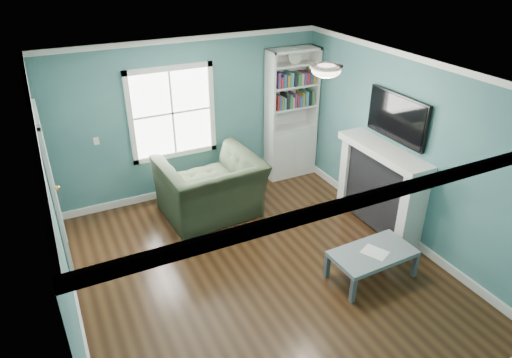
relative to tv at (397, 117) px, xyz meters
name	(u,v)px	position (x,y,z in m)	size (l,w,h in m)	color
floor	(260,271)	(-2.20, -0.20, -1.72)	(5.00, 5.00, 0.00)	black
room_walls	(260,164)	(-2.20, -0.20, -0.14)	(5.00, 5.00, 5.00)	#376469
trim	(260,190)	(-2.20, -0.20, -0.49)	(4.50, 5.00, 2.60)	white
window	(172,113)	(-2.50, 2.29, -0.27)	(1.40, 0.06, 1.50)	white
bookshelf	(291,127)	(-0.43, 2.10, -0.80)	(0.90, 0.35, 2.31)	silver
fireplace	(380,189)	(-0.12, 0.00, -1.09)	(0.44, 1.58, 1.30)	black
tv	(397,117)	(0.00, 0.00, 0.00)	(0.06, 1.10, 0.65)	black
door	(53,190)	(-4.42, 1.20, -0.65)	(0.12, 0.98, 2.17)	silver
ceiling_fixture	(326,70)	(-1.30, -0.10, 0.82)	(0.38, 0.38, 0.15)	white
light_switch	(96,141)	(-3.70, 2.28, -0.52)	(0.08, 0.01, 0.12)	white
recliner	(210,179)	(-2.25, 1.40, -1.09)	(1.46, 0.95, 1.27)	black
coffee_table	(373,255)	(-0.95, -0.91, -1.39)	(1.08, 0.61, 0.39)	#464E54
paper_sheet	(375,252)	(-0.94, -0.93, -1.34)	(0.24, 0.30, 0.00)	white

